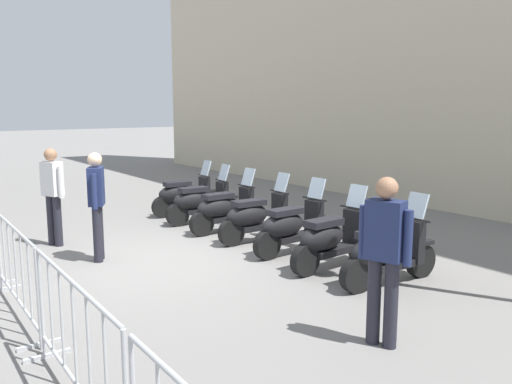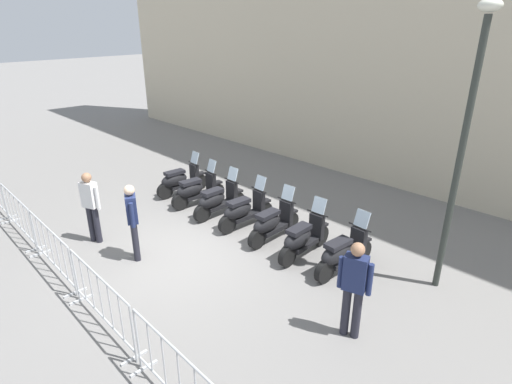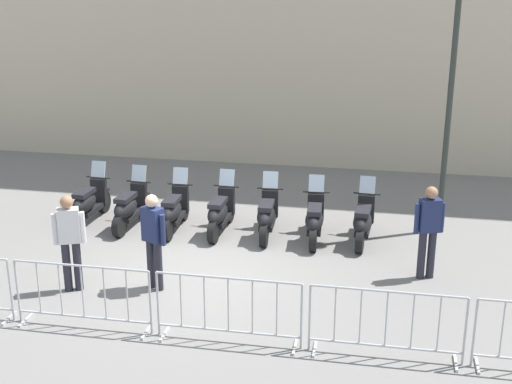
# 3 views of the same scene
# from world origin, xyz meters

# --- Properties ---
(ground_plane) EXTENTS (120.00, 120.00, 0.00)m
(ground_plane) POSITION_xyz_m (0.00, 0.00, 0.00)
(ground_plane) COLOR slate
(motorcycle_0) EXTENTS (0.73, 1.70, 1.24)m
(motorcycle_0) POSITION_xyz_m (-2.50, 2.59, 0.45)
(motorcycle_0) COLOR black
(motorcycle_0) RESTS_ON ground
(motorcycle_1) EXTENTS (0.74, 1.70, 1.24)m
(motorcycle_1) POSITION_xyz_m (-1.56, 2.27, 0.45)
(motorcycle_1) COLOR black
(motorcycle_1) RESTS_ON ground
(motorcycle_2) EXTENTS (0.66, 1.72, 1.24)m
(motorcycle_2) POSITION_xyz_m (-0.59, 2.06, 0.45)
(motorcycle_2) COLOR black
(motorcycle_2) RESTS_ON ground
(motorcycle_3) EXTENTS (0.71, 1.71, 1.24)m
(motorcycle_3) POSITION_xyz_m (0.39, 1.93, 0.45)
(motorcycle_3) COLOR black
(motorcycle_3) RESTS_ON ground
(motorcycle_4) EXTENTS (0.62, 1.72, 1.24)m
(motorcycle_4) POSITION_xyz_m (1.36, 1.74, 0.45)
(motorcycle_4) COLOR black
(motorcycle_4) RESTS_ON ground
(motorcycle_5) EXTENTS (0.61, 1.72, 1.24)m
(motorcycle_5) POSITION_xyz_m (2.32, 1.49, 0.45)
(motorcycle_5) COLOR black
(motorcycle_5) RESTS_ON ground
(motorcycle_6) EXTENTS (0.74, 1.70, 1.24)m
(motorcycle_6) POSITION_xyz_m (3.29, 1.39, 0.45)
(motorcycle_6) COLOR black
(motorcycle_6) RESTS_ON ground
(barrier_segment_1) EXTENTS (2.18, 0.84, 1.07)m
(barrier_segment_1) POSITION_xyz_m (-3.84, -1.56, 0.53)
(barrier_segment_1) COLOR #B2B5B7
(barrier_segment_1) RESTS_ON ground
(barrier_segment_2) EXTENTS (2.18, 0.84, 1.07)m
(barrier_segment_2) POSITION_xyz_m (-1.58, -2.01, 0.53)
(barrier_segment_2) COLOR #B2B5B7
(barrier_segment_2) RESTS_ON ground
(barrier_segment_3) EXTENTS (2.18, 0.84, 1.07)m
(barrier_segment_3) POSITION_xyz_m (0.68, -2.47, 0.53)
(barrier_segment_3) COLOR #B2B5B7
(barrier_segment_3) RESTS_ON ground
(barrier_segment_4) EXTENTS (2.18, 0.84, 1.07)m
(barrier_segment_4) POSITION_xyz_m (2.93, -2.93, 0.53)
(barrier_segment_4) COLOR #B2B5B7
(barrier_segment_4) RESTS_ON ground
(street_lamp) EXTENTS (0.36, 0.36, 5.16)m
(street_lamp) POSITION_xyz_m (5.02, 2.04, 3.16)
(street_lamp) COLOR #2D332D
(street_lamp) RESTS_ON ground
(officer_near_row_end) EXTENTS (0.46, 0.39, 1.73)m
(officer_near_row_end) POSITION_xyz_m (-0.65, -0.66, 0.98)
(officer_near_row_end) COLOR #23232D
(officer_near_row_end) RESTS_ON ground
(officer_mid_plaza) EXTENTS (0.55, 0.26, 1.73)m
(officer_mid_plaza) POSITION_xyz_m (4.17, -0.27, 0.98)
(officer_mid_plaza) COLOR #23232D
(officer_mid_plaza) RESTS_ON ground
(officer_by_barriers) EXTENTS (0.54, 0.29, 1.73)m
(officer_by_barriers) POSITION_xyz_m (-2.06, -0.70, 0.98)
(officer_by_barriers) COLOR #23232D
(officer_by_barriers) RESTS_ON ground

